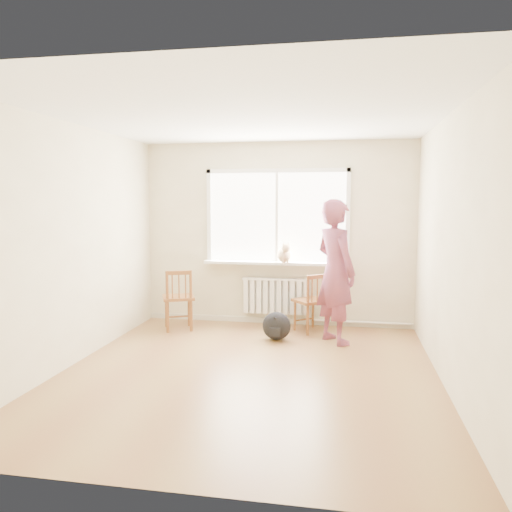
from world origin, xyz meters
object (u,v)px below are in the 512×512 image
at_px(chair_left, 179,300).
at_px(chair_right, 312,303).
at_px(person, 336,272).
at_px(backpack, 277,326).
at_px(cat, 284,254).

height_order(chair_left, chair_right, chair_left).
bearing_deg(person, chair_right, -1.93).
height_order(chair_right, backpack, chair_right).
bearing_deg(cat, person, -58.22).
relative_size(chair_left, cat, 1.93).
bearing_deg(cat, chair_right, -44.67).
height_order(chair_left, cat, cat).
relative_size(chair_right, person, 0.45).
height_order(person, cat, person).
xyz_separation_m(chair_right, person, (0.32, -0.44, 0.51)).
relative_size(cat, backpack, 1.20).
xyz_separation_m(cat, backpack, (-0.01, -0.71, -0.89)).
distance_m(chair_left, chair_right, 1.90).
relative_size(chair_left, chair_right, 1.05).
distance_m(chair_right, person, 0.75).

